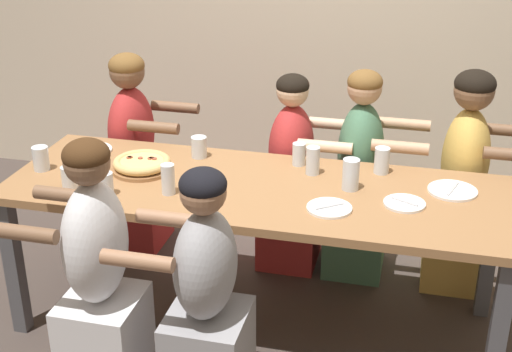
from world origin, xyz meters
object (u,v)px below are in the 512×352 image
empty_plate_b (452,191)px  empty_plate_a (329,208)px  diner_far_center (291,182)px  diner_far_left (134,160)px  drinking_glass_b (168,179)px  drinking_glass_g (199,148)px  cocktail_glass_blue (70,178)px  drinking_glass_a (313,162)px  diner_far_right (462,190)px  diner_far_midright (359,184)px  diner_near_center (206,306)px  drinking_glass_e (106,185)px  drinking_glass_d (382,162)px  pizza_board_main (142,164)px  drinking_glass_i (351,174)px  empty_plate_d (404,203)px  drinking_glass_h (299,155)px  empty_plate_c (91,150)px  diner_near_midleft (99,283)px  drinking_glass_c (41,158)px  drinking_glass_f (205,203)px

empty_plate_b → empty_plate_a: bearing=-149.1°
diner_far_center → diner_far_left: 0.93m
empty_plate_b → diner_far_center: diner_far_center is taller
drinking_glass_b → drinking_glass_g: bearing=89.9°
cocktail_glass_blue → drinking_glass_a: 1.13m
diner_far_right → diner_far_midright: size_ratio=1.03×
diner_near_center → drinking_glass_e: bearing=57.2°
empty_plate_a → drinking_glass_d: size_ratio=1.54×
pizza_board_main → drinking_glass_i: size_ratio=1.99×
empty_plate_d → drinking_glass_d: bearing=111.7°
empty_plate_b → empty_plate_d: 0.28m
empty_plate_b → pizza_board_main: bearing=-175.6°
drinking_glass_h → diner_near_center: bearing=-102.2°
drinking_glass_i → empty_plate_b: bearing=10.2°
drinking_glass_e → diner_far_center: bearing=52.2°
empty_plate_a → diner_far_left: diner_far_left is taller
empty_plate_c → drinking_glass_a: size_ratio=1.61×
drinking_glass_d → diner_far_right: (0.41, 0.33, -0.25)m
drinking_glass_a → diner_near_midleft: (-0.74, -0.82, -0.28)m
empty_plate_a → empty_plate_c: same height
empty_plate_b → diner_far_left: 1.83m
pizza_board_main → diner_far_left: diner_far_left is taller
diner_near_center → diner_far_midright: size_ratio=0.94×
drinking_glass_c → drinking_glass_e: bearing=-23.3°
drinking_glass_d → diner_far_left: bearing=166.9°
drinking_glass_b → diner_near_midleft: bearing=-108.8°
drinking_glass_e → diner_near_midleft: size_ratio=0.09×
drinking_glass_c → empty_plate_d: bearing=1.2°
empty_plate_b → drinking_glass_g: size_ratio=2.08×
cocktail_glass_blue → diner_far_left: size_ratio=0.11×
drinking_glass_h → diner_near_center: diner_near_center is taller
drinking_glass_f → diner_far_center: bearing=78.7°
diner_near_midleft → diner_far_right: bearing=-49.8°
diner_near_center → empty_plate_c: bearing=46.6°
drinking_glass_a → diner_near_midleft: 1.14m
cocktail_glass_blue → drinking_glass_b: (0.46, 0.04, 0.03)m
drinking_glass_d → diner_far_right: bearing=39.2°
empty_plate_b → diner_far_left: diner_far_left is taller
empty_plate_d → drinking_glass_f: drinking_glass_f is taller
drinking_glass_d → diner_far_left: size_ratio=0.11×
empty_plate_d → drinking_glass_g: size_ratio=1.71×
drinking_glass_i → diner_far_center: 0.74m
diner_far_midright → drinking_glass_g: bearing=-65.7°
diner_far_left → empty_plate_d: bearing=67.2°
empty_plate_c → diner_near_center: (0.88, -0.83, -0.26)m
drinking_glass_g → drinking_glass_h: bearing=2.6°
diner_far_right → diner_far_midright: 0.53m
empty_plate_b → drinking_glass_c: drinking_glass_c is taller
empty_plate_b → diner_near_center: 1.24m
pizza_board_main → empty_plate_c: 0.39m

